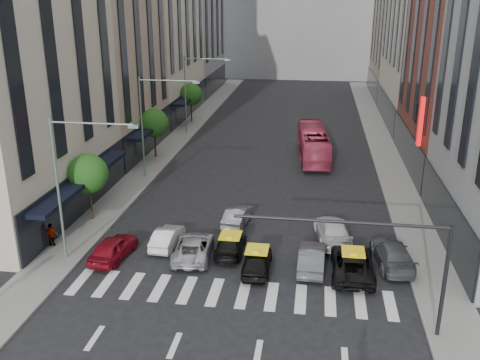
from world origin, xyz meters
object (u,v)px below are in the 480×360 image
at_px(streetlamp_mid, 152,114).
at_px(streetlamp_near, 71,171).
at_px(pedestrian_far, 51,235).
at_px(car_red, 113,248).
at_px(taxi_left, 231,244).
at_px(car_white_front, 167,237).
at_px(streetlamp_far, 193,85).
at_px(taxi_center, 257,260).
at_px(bus, 313,144).

bearing_deg(streetlamp_mid, streetlamp_near, -90.00).
bearing_deg(pedestrian_far, car_red, 168.68).
distance_m(taxi_left, pedestrian_far, 11.75).
distance_m(streetlamp_near, car_white_front, 7.67).
height_order(streetlamp_mid, streetlamp_far, same).
relative_size(car_white_front, taxi_left, 0.91).
bearing_deg(streetlamp_near, taxi_center, 1.29).
xyz_separation_m(streetlamp_near, car_red, (1.97, 0.59, -5.17)).
bearing_deg(streetlamp_mid, bus, 30.46).
height_order(streetlamp_far, car_red, streetlamp_far).
distance_m(streetlamp_mid, car_red, 16.38).
xyz_separation_m(car_white_front, pedestrian_far, (-7.40, -1.37, 0.31)).
height_order(streetlamp_far, bus, streetlamp_far).
bearing_deg(pedestrian_far, car_white_front, -170.75).
bearing_deg(taxi_center, streetlamp_near, -0.09).
height_order(taxi_left, bus, bus).
xyz_separation_m(streetlamp_mid, taxi_center, (11.10, -15.75, -5.19)).
relative_size(car_white_front, pedestrian_far, 2.43).
height_order(car_red, taxi_left, car_red).
bearing_deg(taxi_center, streetlamp_far, -72.10).
distance_m(car_white_front, taxi_left, 4.33).
xyz_separation_m(streetlamp_near, taxi_center, (11.10, 0.25, -5.19)).
relative_size(streetlamp_far, bus, 0.81).
bearing_deg(taxi_left, pedestrian_far, 3.74).
distance_m(streetlamp_far, bus, 16.62).
bearing_deg(pedestrian_far, streetlamp_far, -96.00).
xyz_separation_m(streetlamp_far, taxi_left, (9.15, -29.65, -5.29)).
bearing_deg(streetlamp_near, bus, 59.94).
distance_m(car_red, taxi_left, 7.39).
distance_m(streetlamp_near, car_red, 5.56).
distance_m(car_white_front, pedestrian_far, 7.53).
height_order(streetlamp_near, pedestrian_far, streetlamp_near).
bearing_deg(car_white_front, streetlamp_near, 32.28).
relative_size(streetlamp_far, pedestrian_far, 5.65).
bearing_deg(car_red, car_white_front, -136.30).
distance_m(car_red, bus, 26.58).
relative_size(streetlamp_mid, taxi_left, 2.12).
distance_m(streetlamp_far, taxi_left, 31.48).
relative_size(taxi_left, taxi_center, 1.02).
bearing_deg(streetlamp_far, car_white_front, -80.59).
bearing_deg(streetlamp_far, bus, -28.87).
height_order(streetlamp_mid, car_red, streetlamp_mid).
bearing_deg(pedestrian_far, streetlamp_near, 150.17).
relative_size(taxi_center, pedestrian_far, 2.61).
xyz_separation_m(taxi_left, bus, (4.89, 21.91, 0.93)).
xyz_separation_m(car_white_front, bus, (9.20, 21.50, 0.91)).
distance_m(car_white_front, bus, 23.40).
bearing_deg(car_red, streetlamp_mid, -76.14).
bearing_deg(streetlamp_mid, taxi_center, -54.82).
xyz_separation_m(streetlamp_near, streetlamp_mid, (0.00, 16.00, 0.00)).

